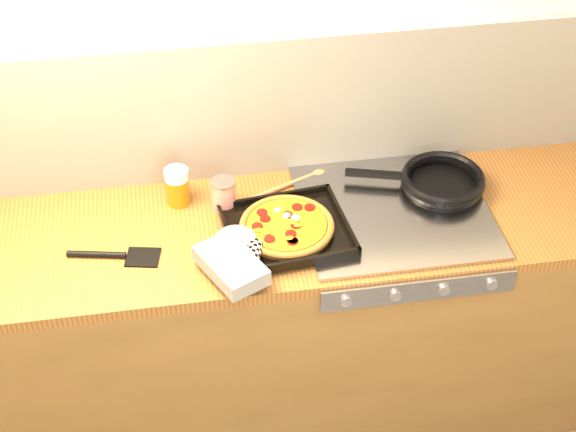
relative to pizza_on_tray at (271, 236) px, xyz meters
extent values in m
plane|color=#ECE5C7|center=(-0.03, 0.40, 0.31)|extent=(3.20, 0.00, 3.20)
cube|color=silver|center=(-0.03, 0.38, 0.21)|extent=(3.20, 0.02, 0.50)
cube|color=brown|center=(-0.03, 0.10, -0.51)|extent=(3.20, 0.60, 0.86)
cube|color=brown|center=(-0.03, 0.10, -0.06)|extent=(3.20, 0.60, 0.04)
cube|color=#98979C|center=(0.42, -0.20, -0.09)|extent=(0.60, 0.03, 0.08)
cylinder|color=#A5A5AA|center=(0.19, -0.22, -0.09)|extent=(0.04, 0.02, 0.04)
cylinder|color=#A5A5AA|center=(0.34, -0.22, -0.09)|extent=(0.04, 0.02, 0.04)
cylinder|color=#A5A5AA|center=(0.49, -0.22, -0.09)|extent=(0.04, 0.02, 0.04)
cylinder|color=#A5A5AA|center=(0.64, -0.22, -0.09)|extent=(0.04, 0.02, 0.04)
cube|color=#98979C|center=(0.42, 0.10, -0.04)|extent=(0.60, 0.56, 0.02)
cube|color=black|center=(0.06, 0.04, -0.02)|extent=(0.41, 0.37, 0.01)
cube|color=black|center=(0.04, 0.19, -0.01)|extent=(0.38, 0.05, 0.02)
cube|color=black|center=(0.07, -0.12, -0.01)|extent=(0.38, 0.05, 0.02)
cube|color=black|center=(0.24, 0.06, -0.01)|extent=(0.05, 0.33, 0.02)
cube|color=black|center=(-0.13, 0.02, -0.01)|extent=(0.05, 0.33, 0.02)
cylinder|color=olive|center=(0.06, 0.04, -0.01)|extent=(0.31, 0.31, 0.02)
torus|color=olive|center=(0.06, 0.04, 0.00)|extent=(0.33, 0.33, 0.02)
cylinder|color=orange|center=(0.06, 0.04, 0.01)|extent=(0.27, 0.27, 0.01)
cylinder|color=maroon|center=(0.08, 0.03, 0.01)|extent=(0.04, 0.04, 0.00)
cylinder|color=maroon|center=(-0.01, 0.10, 0.01)|extent=(0.04, 0.04, 0.00)
cylinder|color=maroon|center=(0.06, -0.05, 0.01)|extent=(0.04, 0.04, 0.00)
cylinder|color=maroon|center=(-0.04, 0.04, 0.01)|extent=(0.04, 0.04, 0.00)
cylinder|color=maroon|center=(0.10, 0.11, 0.01)|extent=(0.04, 0.04, 0.00)
cylinder|color=maroon|center=(0.06, 0.08, 0.01)|extent=(0.04, 0.04, 0.00)
cylinder|color=maroon|center=(-0.01, -0.03, 0.01)|extent=(0.04, 0.04, 0.00)
cylinder|color=maroon|center=(0.14, 0.10, 0.01)|extent=(0.04, 0.04, 0.00)
cylinder|color=maroon|center=(0.06, -0.04, 0.01)|extent=(0.04, 0.04, 0.00)
cylinder|color=maroon|center=(0.06, -0.01, 0.01)|extent=(0.04, 0.04, 0.00)
cylinder|color=maroon|center=(-0.01, 0.07, 0.01)|extent=(0.04, 0.04, 0.00)
ellipsoid|color=orange|center=(-0.02, 0.01, 0.01)|extent=(0.03, 0.02, 0.01)
ellipsoid|color=orange|center=(-0.04, 0.02, 0.01)|extent=(0.03, 0.02, 0.01)
ellipsoid|color=orange|center=(0.04, 0.08, 0.01)|extent=(0.03, 0.02, 0.01)
ellipsoid|color=orange|center=(0.03, 0.12, 0.01)|extent=(0.03, 0.02, 0.01)
ellipsoid|color=orange|center=(0.05, -0.03, 0.01)|extent=(0.03, 0.02, 0.01)
ellipsoid|color=orange|center=(0.09, 0.02, 0.01)|extent=(0.03, 0.02, 0.01)
ellipsoid|color=orange|center=(0.08, 0.04, 0.01)|extent=(0.03, 0.02, 0.01)
ellipsoid|color=orange|center=(-0.01, 0.00, 0.01)|extent=(0.03, 0.02, 0.01)
ellipsoid|color=orange|center=(0.05, 0.10, 0.01)|extent=(0.03, 0.02, 0.01)
ellipsoid|color=silver|center=(0.04, 0.11, 0.01)|extent=(0.03, 0.03, 0.01)
ellipsoid|color=silver|center=(0.06, 0.08, 0.01)|extent=(0.03, 0.03, 0.01)
ellipsoid|color=silver|center=(0.09, 0.06, 0.01)|extent=(0.03, 0.03, 0.01)
cube|color=black|center=(-0.14, -0.12, 0.01)|extent=(0.22, 0.26, 0.05)
ellipsoid|color=black|center=(-0.11, -0.01, 0.01)|extent=(0.15, 0.15, 0.05)
cylinder|color=black|center=(-0.07, -0.09, 0.01)|extent=(0.08, 0.10, 0.05)
cylinder|color=black|center=(0.60, 0.18, -0.02)|extent=(0.31, 0.31, 0.01)
torus|color=black|center=(0.60, 0.18, 0.00)|extent=(0.34, 0.34, 0.03)
cube|color=black|center=(0.38, 0.24, 0.01)|extent=(0.20, 0.08, 0.02)
cylinder|color=#9E0C0E|center=(-0.12, 0.20, 0.02)|extent=(0.09, 0.09, 0.10)
cylinder|color=#B2B2B7|center=(-0.12, 0.20, 0.07)|extent=(0.09, 0.09, 0.01)
cylinder|color=#B2B2B7|center=(-0.12, 0.20, -0.04)|extent=(0.09, 0.09, 0.01)
cylinder|color=#D6630C|center=(-0.27, 0.26, 0.01)|extent=(0.09, 0.09, 0.10)
cylinder|color=silver|center=(-0.27, 0.26, 0.07)|extent=(0.10, 0.10, 0.03)
cylinder|color=#9B6641|center=(0.08, 0.28, -0.03)|extent=(0.25, 0.12, 0.02)
ellipsoid|color=#9B6641|center=(0.21, 0.33, -0.03)|extent=(0.07, 0.06, 0.02)
cube|color=black|center=(-0.39, 0.01, -0.04)|extent=(0.12, 0.10, 0.01)
cylinder|color=black|center=(-0.53, 0.04, -0.03)|extent=(0.18, 0.06, 0.02)
camera|label=1|loc=(-0.27, -2.00, 1.77)|focal=55.00mm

